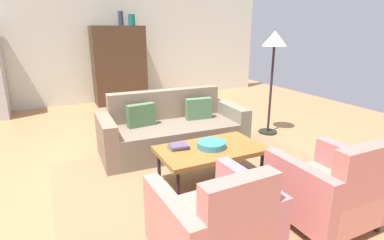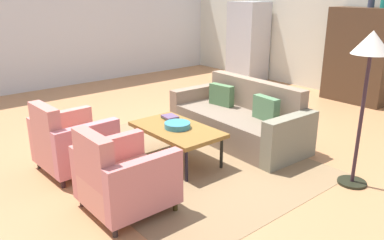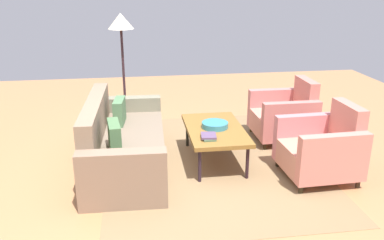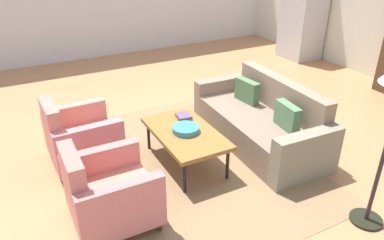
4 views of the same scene
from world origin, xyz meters
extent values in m
plane|color=#B17A4D|center=(0.00, 0.00, 0.00)|extent=(10.73, 10.73, 0.00)
cube|color=silver|center=(0.00, 3.96, 1.40)|extent=(8.94, 0.12, 2.80)
cube|color=silver|center=(-4.47, 0.00, 1.40)|extent=(0.12, 7.92, 2.80)
cube|color=olive|center=(0.51, -0.77, 0.00)|extent=(3.40, 2.60, 0.01)
cube|color=#786755|center=(0.51, 0.28, 0.21)|extent=(1.77, 0.97, 0.42)
cube|color=#846F59|center=(0.52, 0.64, 0.43)|extent=(1.75, 0.25, 0.86)
cube|color=gray|center=(1.47, 0.24, 0.31)|extent=(0.21, 0.91, 0.62)
cube|color=#876C58|center=(-0.45, 0.32, 0.31)|extent=(0.21, 0.91, 0.62)
cube|color=#4E764F|center=(0.96, 0.36, 0.58)|extent=(0.41, 0.16, 0.32)
cube|color=#4A6F45|center=(0.06, 0.40, 0.58)|extent=(0.41, 0.17, 0.32)
cylinder|color=black|center=(-0.02, -0.54, 0.20)|extent=(0.04, 0.04, 0.40)
cylinder|color=black|center=(1.04, -0.54, 0.20)|extent=(0.04, 0.04, 0.40)
cylinder|color=black|center=(-0.02, -1.10, 0.20)|extent=(0.04, 0.04, 0.40)
cylinder|color=black|center=(1.04, -1.10, 0.20)|extent=(0.04, 0.04, 0.40)
cube|color=olive|center=(0.51, -0.82, 0.43)|extent=(1.20, 0.70, 0.05)
cylinder|color=#312B1A|center=(-0.44, -1.59, 0.05)|extent=(0.05, 0.05, 0.10)
cylinder|color=black|center=(0.23, -1.57, 0.05)|extent=(0.05, 0.05, 0.10)
cylinder|color=#36291E|center=(-0.42, -2.27, 0.05)|extent=(0.05, 0.05, 0.10)
cylinder|color=#301A1B|center=(0.26, -2.25, 0.05)|extent=(0.05, 0.05, 0.10)
cube|color=tan|center=(-0.09, -1.92, 0.25)|extent=(0.59, 0.82, 0.30)
cube|color=tan|center=(-0.08, -2.25, 0.49)|extent=(0.56, 0.16, 0.78)
cube|color=#D57D71|center=(-0.43, -1.93, 0.38)|extent=(0.15, 0.80, 0.56)
cube|color=#CF7679|center=(0.25, -1.91, 0.38)|extent=(0.15, 0.80, 0.56)
cylinder|color=black|center=(0.77, -1.58, 0.05)|extent=(0.05, 0.05, 0.10)
cylinder|color=#372C0F|center=(1.45, -1.58, 0.05)|extent=(0.05, 0.05, 0.10)
cylinder|color=#331E19|center=(0.77, -2.26, 0.05)|extent=(0.05, 0.05, 0.10)
cylinder|color=#2E2321|center=(1.45, -2.26, 0.05)|extent=(0.05, 0.05, 0.10)
cube|color=tan|center=(1.11, -1.92, 0.25)|extent=(0.56, 0.80, 0.30)
cube|color=#C87368|center=(1.11, -2.25, 0.49)|extent=(0.56, 0.14, 0.78)
cube|color=#C8726B|center=(0.77, -1.92, 0.38)|extent=(0.12, 0.80, 0.56)
cube|color=#C3736F|center=(1.45, -1.92, 0.38)|extent=(0.12, 0.80, 0.56)
cylinder|color=teal|center=(0.52, -0.82, 0.49)|extent=(0.33, 0.33, 0.07)
cube|color=#506C51|center=(0.17, -0.68, 0.46)|extent=(0.23, 0.14, 0.02)
cube|color=#5D4668|center=(0.17, -0.68, 0.49)|extent=(0.22, 0.20, 0.02)
cube|color=#47311F|center=(0.53, 3.61, 0.90)|extent=(1.20, 0.50, 1.80)
cube|color=#412318|center=(0.23, 3.86, 0.90)|extent=(0.56, 0.01, 1.51)
cube|color=#422210|center=(0.83, 3.86, 0.90)|extent=(0.56, 0.01, 1.51)
cube|color=#B7BABF|center=(-2.23, 3.51, 0.93)|extent=(0.80, 0.70, 1.85)
cylinder|color=#99999E|center=(-2.18, 3.88, 1.02)|extent=(0.02, 0.02, 0.70)
cylinder|color=black|center=(2.30, 0.31, 0.01)|extent=(0.32, 0.32, 0.03)
cylinder|color=#2F1F26|center=(2.30, 0.31, 0.76)|extent=(0.04, 0.04, 1.45)
cone|color=beige|center=(2.30, 0.31, 1.60)|extent=(0.40, 0.40, 0.24)
camera|label=1|loc=(-1.11, -3.66, 1.78)|focal=28.62mm
camera|label=2|loc=(4.17, -3.66, 2.10)|focal=36.37mm
camera|label=3|loc=(-4.17, 0.15, 2.23)|focal=38.12mm
camera|label=4|loc=(4.01, -2.57, 2.60)|focal=34.45mm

